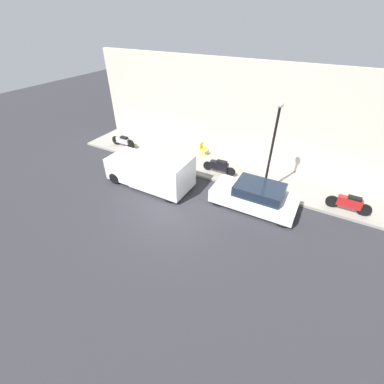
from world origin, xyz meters
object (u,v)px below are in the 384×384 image
(parked_car, at_px, (255,196))
(streetlamp, at_px, (273,140))
(scooter_silver, at_px, (123,141))
(cafe_chair, at_px, (203,148))
(motorcycle_red, at_px, (349,203))
(motorcycle_black, at_px, (219,166))
(delivery_van, at_px, (151,169))
(motorcycle_blue, at_px, (164,155))

(parked_car, height_order, streetlamp, streetlamp)
(scooter_silver, height_order, cafe_chair, cafe_chair)
(parked_car, xyz_separation_m, scooter_silver, (2.03, 10.26, -0.07))
(motorcycle_red, bearing_deg, scooter_silver, 88.63)
(motorcycle_black, height_order, motorcycle_red, motorcycle_red)
(scooter_silver, bearing_deg, delivery_van, -122.16)
(parked_car, bearing_deg, streetlamp, -4.59)
(delivery_van, relative_size, motorcycle_red, 2.39)
(parked_car, bearing_deg, scooter_silver, 78.81)
(delivery_van, xyz_separation_m, scooter_silver, (2.87, 4.56, -0.42))
(scooter_silver, bearing_deg, cafe_chair, -74.45)
(motorcycle_black, distance_m, motorcycle_red, 6.91)
(motorcycle_red, height_order, cafe_chair, cafe_chair)
(delivery_van, distance_m, streetlamp, 6.56)
(delivery_van, bearing_deg, motorcycle_red, -75.57)
(scooter_silver, bearing_deg, streetlamp, -93.76)
(delivery_van, height_order, streetlamp, streetlamp)
(delivery_van, distance_m, scooter_silver, 5.40)
(motorcycle_black, distance_m, streetlamp, 3.90)
(parked_car, relative_size, motorcycle_black, 2.02)
(delivery_van, distance_m, cafe_chair, 4.53)
(motorcycle_red, xyz_separation_m, cafe_chair, (1.89, 8.82, 0.05))
(motorcycle_red, bearing_deg, motorcycle_black, 87.73)
(motorcycle_blue, bearing_deg, scooter_silver, 84.14)
(parked_car, distance_m, motorcycle_blue, 6.68)
(parked_car, relative_size, streetlamp, 0.86)
(parked_car, height_order, cafe_chair, parked_car)
(motorcycle_black, distance_m, scooter_silver, 7.47)
(parked_car, xyz_separation_m, motorcycle_black, (1.96, 2.79, -0.05))
(motorcycle_blue, bearing_deg, cafe_chair, -42.54)
(parked_car, relative_size, motorcycle_blue, 1.93)
(streetlamp, bearing_deg, delivery_van, 110.64)
(streetlamp, xyz_separation_m, cafe_chair, (2.23, 4.82, -2.47))
(motorcycle_black, bearing_deg, scooter_silver, 89.47)
(motorcycle_black, relative_size, motorcycle_red, 1.02)
(parked_car, height_order, motorcycle_blue, parked_car)
(parked_car, distance_m, streetlamp, 2.83)
(scooter_silver, bearing_deg, motorcycle_red, -91.37)
(motorcycle_black, distance_m, cafe_chair, 2.51)
(scooter_silver, bearing_deg, parked_car, -101.19)
(motorcycle_blue, xyz_separation_m, motorcycle_red, (0.05, -10.59, 0.04))
(motorcycle_black, xyz_separation_m, scooter_silver, (0.07, 7.47, -0.02))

